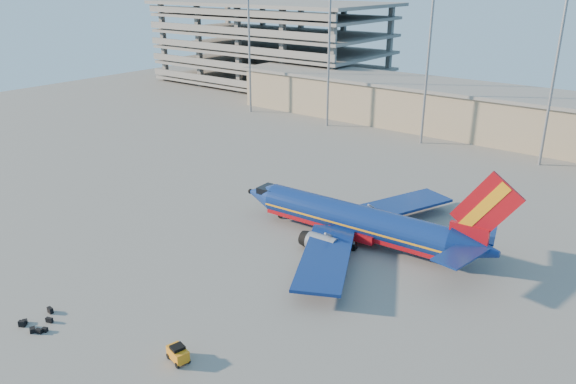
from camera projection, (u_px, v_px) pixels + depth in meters
name	position (u px, v px, depth m)	size (l,w,h in m)	color
ground	(281.00, 241.00, 62.34)	(220.00, 220.00, 0.00)	slate
terminal_building	(533.00, 119.00, 97.80)	(122.00, 16.00, 8.50)	#9F876D
parking_garage	(272.00, 40.00, 148.16)	(62.00, 32.00, 21.40)	slate
light_mast_row	(490.00, 45.00, 87.06)	(101.60, 1.60, 28.65)	gray
aircraft_main	(360.00, 222.00, 61.62)	(32.24, 30.99, 10.91)	navy
baggage_tug	(178.00, 353.00, 42.77)	(2.08, 1.54, 1.34)	orange
luggage_pile	(37.00, 323.00, 47.32)	(2.97, 3.05, 0.54)	black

